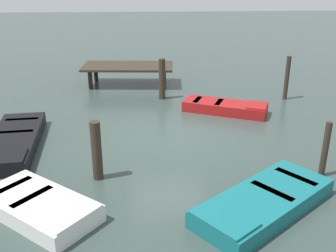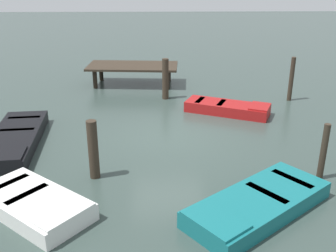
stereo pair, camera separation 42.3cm
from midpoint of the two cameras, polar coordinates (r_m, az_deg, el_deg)
The scene contains 10 objects.
ground_plane at distance 13.18m, azimuth 0.92°, elevation -1.42°, with size 80.00×80.00×0.00m, color #33423D.
dock_segment at distance 18.90m, azimuth -4.48°, elevation 8.44°, with size 4.33×2.27×0.95m.
rowboat_teal at distance 9.43m, azimuth 14.12°, elevation -10.88°, with size 3.79×3.42×0.46m.
rowboat_red at distance 15.36m, azimuth 9.43°, elevation 2.61°, with size 3.32×2.25×0.46m.
rowboat_black at distance 13.22m, azimuth -20.39°, elevation -1.78°, with size 1.78×4.21×0.46m.
rowboat_white at distance 9.59m, azimuth -17.61°, elevation -10.70°, with size 3.09×2.87×0.46m.
mooring_piling_far_left at distance 16.70m, azimuth 0.35°, elevation 6.81°, with size 0.27×0.27×1.73m, color #33281E.
mooring_piling_near_right at distance 17.31m, azimuth 18.09°, elevation 6.46°, with size 0.18×0.18×1.84m, color #33281E.
mooring_piling_mid_left at distance 11.09m, azimuth 22.59°, elevation -3.50°, with size 0.17×0.17×1.56m, color #33281E.
mooring_piling_center at distance 10.44m, azimuth -9.63°, elevation -3.41°, with size 0.27×0.27×1.62m, color #33281E.
Camera 2 is at (-0.32, -12.09, 5.22)m, focal length 42.14 mm.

